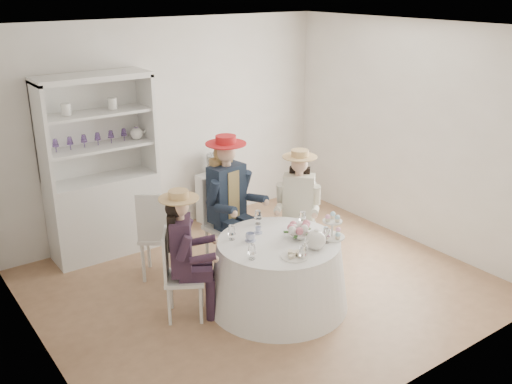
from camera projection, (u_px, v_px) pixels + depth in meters
ground at (261, 285)px, 6.20m from camera, size 4.50×4.50×0.00m
ceiling at (262, 28)px, 5.25m from camera, size 4.50×4.50×0.00m
wall_back at (169, 128)px, 7.25m from camera, size 4.50×0.00×4.50m
wall_front at (422, 235)px, 4.21m from camera, size 4.50×0.00×4.50m
wall_left at (32, 218)px, 4.49m from camera, size 0.00×4.50×4.50m
wall_right at (410, 134)px, 6.96m from camera, size 0.00×4.50×4.50m
tea_table at (278, 273)px, 5.73m from camera, size 1.42×1.42×0.70m
hutch at (103, 192)px, 6.71m from camera, size 1.44×0.91×2.15m
side_table at (218, 198)px, 7.72m from camera, size 0.51×0.51×0.67m
hatbox at (217, 165)px, 7.55m from camera, size 0.36×0.36×0.28m
guest_left at (184, 248)px, 5.38m from camera, size 0.56×0.52×1.32m
guest_mid at (228, 196)px, 6.27m from camera, size 0.58×0.61×1.56m
guest_right at (298, 201)px, 6.43m from camera, size 0.58×0.58×1.36m
spare_chair at (159, 232)px, 6.16m from camera, size 0.59×0.59×1.03m
teacup_a at (250, 237)px, 5.60m from camera, size 0.11×0.11×0.07m
teacup_b at (258, 230)px, 5.77m from camera, size 0.08×0.08×0.06m
teacup_c at (296, 228)px, 5.82m from camera, size 0.11×0.11×0.07m
flower_bowl at (299, 236)px, 5.66m from camera, size 0.20×0.20×0.05m
flower_arrangement at (299, 228)px, 5.66m from camera, size 0.21×0.21×0.08m
table_teapot at (316, 240)px, 5.43m from camera, size 0.27×0.19×0.21m
sandwich_plate at (295, 256)px, 5.28m from camera, size 0.25×0.25×0.06m
cupcake_stand at (332, 229)px, 5.66m from camera, size 0.26×0.26×0.25m
stemware_set at (279, 234)px, 5.58m from camera, size 0.95×1.00×0.15m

